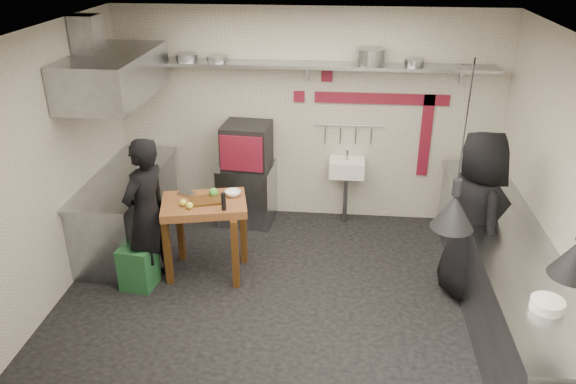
# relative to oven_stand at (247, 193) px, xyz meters

# --- Properties ---
(floor) EXTENTS (5.00, 5.00, 0.00)m
(floor) POSITION_rel_oven_stand_xyz_m (0.77, -1.81, -0.40)
(floor) COLOR black
(floor) RESTS_ON ground
(ceiling) EXTENTS (5.00, 5.00, 0.00)m
(ceiling) POSITION_rel_oven_stand_xyz_m (0.77, -1.81, 2.40)
(ceiling) COLOR beige
(ceiling) RESTS_ON floor
(wall_back) EXTENTS (5.00, 0.04, 2.80)m
(wall_back) POSITION_rel_oven_stand_xyz_m (0.77, 0.29, 1.00)
(wall_back) COLOR beige
(wall_back) RESTS_ON floor
(wall_front) EXTENTS (5.00, 0.04, 2.80)m
(wall_front) POSITION_rel_oven_stand_xyz_m (0.77, -3.91, 1.00)
(wall_front) COLOR beige
(wall_front) RESTS_ON floor
(wall_left) EXTENTS (0.04, 4.20, 2.80)m
(wall_left) POSITION_rel_oven_stand_xyz_m (-1.73, -1.81, 1.00)
(wall_left) COLOR beige
(wall_left) RESTS_ON floor
(wall_right) EXTENTS (0.04, 4.20, 2.80)m
(wall_right) POSITION_rel_oven_stand_xyz_m (3.27, -1.81, 1.00)
(wall_right) COLOR beige
(wall_right) RESTS_ON floor
(red_band_horiz) EXTENTS (1.70, 0.02, 0.14)m
(red_band_horiz) POSITION_rel_oven_stand_xyz_m (1.72, 0.27, 1.28)
(red_band_horiz) COLOR maroon
(red_band_horiz) RESTS_ON wall_back
(red_band_vert) EXTENTS (0.14, 0.02, 1.10)m
(red_band_vert) POSITION_rel_oven_stand_xyz_m (2.32, 0.27, 0.80)
(red_band_vert) COLOR maroon
(red_band_vert) RESTS_ON wall_back
(red_tile_a) EXTENTS (0.14, 0.02, 0.14)m
(red_tile_a) POSITION_rel_oven_stand_xyz_m (1.02, 0.27, 1.55)
(red_tile_a) COLOR maroon
(red_tile_a) RESTS_ON wall_back
(red_tile_b) EXTENTS (0.14, 0.02, 0.14)m
(red_tile_b) POSITION_rel_oven_stand_xyz_m (0.67, 0.27, 1.28)
(red_tile_b) COLOR maroon
(red_tile_b) RESTS_ON wall_back
(back_shelf) EXTENTS (4.60, 0.34, 0.04)m
(back_shelf) POSITION_rel_oven_stand_xyz_m (0.77, 0.11, 1.72)
(back_shelf) COLOR gray
(back_shelf) RESTS_ON wall_back
(shelf_bracket_left) EXTENTS (0.04, 0.06, 0.24)m
(shelf_bracket_left) POSITION_rel_oven_stand_xyz_m (-1.13, 0.26, 1.62)
(shelf_bracket_left) COLOR gray
(shelf_bracket_left) RESTS_ON wall_back
(shelf_bracket_mid) EXTENTS (0.04, 0.06, 0.24)m
(shelf_bracket_mid) POSITION_rel_oven_stand_xyz_m (0.77, 0.26, 1.62)
(shelf_bracket_mid) COLOR gray
(shelf_bracket_mid) RESTS_ON wall_back
(shelf_bracket_right) EXTENTS (0.04, 0.06, 0.24)m
(shelf_bracket_right) POSITION_rel_oven_stand_xyz_m (2.67, 0.26, 1.62)
(shelf_bracket_right) COLOR gray
(shelf_bracket_right) RESTS_ON wall_back
(pan_far_left) EXTENTS (0.29, 0.29, 0.09)m
(pan_far_left) POSITION_rel_oven_stand_xyz_m (-0.72, 0.11, 1.79)
(pan_far_left) COLOR gray
(pan_far_left) RESTS_ON back_shelf
(pan_mid_left) EXTENTS (0.31, 0.31, 0.07)m
(pan_mid_left) POSITION_rel_oven_stand_xyz_m (-0.34, 0.11, 1.78)
(pan_mid_left) COLOR gray
(pan_mid_left) RESTS_ON back_shelf
(stock_pot) EXTENTS (0.35, 0.35, 0.20)m
(stock_pot) POSITION_rel_oven_stand_xyz_m (1.55, 0.11, 1.84)
(stock_pot) COLOR gray
(stock_pot) RESTS_ON back_shelf
(pan_right) EXTENTS (0.24, 0.24, 0.08)m
(pan_right) POSITION_rel_oven_stand_xyz_m (2.07, 0.11, 1.78)
(pan_right) COLOR gray
(pan_right) RESTS_ON back_shelf
(oven_stand) EXTENTS (0.74, 0.68, 0.80)m
(oven_stand) POSITION_rel_oven_stand_xyz_m (0.00, 0.00, 0.00)
(oven_stand) COLOR gray
(oven_stand) RESTS_ON floor
(combi_oven) EXTENTS (0.63, 0.59, 0.58)m
(combi_oven) POSITION_rel_oven_stand_xyz_m (0.02, -0.02, 0.69)
(combi_oven) COLOR black
(combi_oven) RESTS_ON oven_stand
(oven_door) EXTENTS (0.55, 0.08, 0.46)m
(oven_door) POSITION_rel_oven_stand_xyz_m (-0.00, -0.31, 0.69)
(oven_door) COLOR maroon
(oven_door) RESTS_ON combi_oven
(oven_glass) EXTENTS (0.36, 0.04, 0.34)m
(oven_glass) POSITION_rel_oven_stand_xyz_m (-0.02, -0.29, 0.69)
(oven_glass) COLOR black
(oven_glass) RESTS_ON oven_door
(hand_sink) EXTENTS (0.46, 0.34, 0.22)m
(hand_sink) POSITION_rel_oven_stand_xyz_m (1.32, 0.11, 0.38)
(hand_sink) COLOR white
(hand_sink) RESTS_ON wall_back
(sink_tap) EXTENTS (0.03, 0.03, 0.14)m
(sink_tap) POSITION_rel_oven_stand_xyz_m (1.32, 0.11, 0.56)
(sink_tap) COLOR gray
(sink_tap) RESTS_ON hand_sink
(sink_drain) EXTENTS (0.06, 0.06, 0.66)m
(sink_drain) POSITION_rel_oven_stand_xyz_m (1.32, 0.07, -0.06)
(sink_drain) COLOR gray
(sink_drain) RESTS_ON floor
(utensil_rail) EXTENTS (0.90, 0.02, 0.02)m
(utensil_rail) POSITION_rel_oven_stand_xyz_m (1.32, 0.25, 0.92)
(utensil_rail) COLOR gray
(utensil_rail) RESTS_ON wall_back
(counter_right) EXTENTS (0.70, 3.80, 0.90)m
(counter_right) POSITION_rel_oven_stand_xyz_m (2.92, -1.81, 0.05)
(counter_right) COLOR gray
(counter_right) RESTS_ON floor
(counter_right_top) EXTENTS (0.76, 3.90, 0.03)m
(counter_right_top) POSITION_rel_oven_stand_xyz_m (2.92, -1.81, 0.52)
(counter_right_top) COLOR gray
(counter_right_top) RESTS_ON counter_right
(plate_stack) EXTENTS (0.27, 0.27, 0.09)m
(plate_stack) POSITION_rel_oven_stand_xyz_m (2.89, -2.99, 0.57)
(plate_stack) COLOR white
(plate_stack) RESTS_ON counter_right_top
(small_bowl_right) EXTENTS (0.23, 0.23, 0.05)m
(small_bowl_right) POSITION_rel_oven_stand_xyz_m (2.87, -3.00, 0.56)
(small_bowl_right) COLOR white
(small_bowl_right) RESTS_ON counter_right_top
(counter_left) EXTENTS (0.70, 1.90, 0.90)m
(counter_left) POSITION_rel_oven_stand_xyz_m (-1.38, -0.76, 0.05)
(counter_left) COLOR gray
(counter_left) RESTS_ON floor
(counter_left_top) EXTENTS (0.76, 2.00, 0.03)m
(counter_left_top) POSITION_rel_oven_stand_xyz_m (-1.38, -0.76, 0.52)
(counter_left_top) COLOR gray
(counter_left_top) RESTS_ON counter_left
(extractor_hood) EXTENTS (0.78, 1.60, 0.50)m
(extractor_hood) POSITION_rel_oven_stand_xyz_m (-1.33, -0.76, 1.75)
(extractor_hood) COLOR gray
(extractor_hood) RESTS_ON ceiling
(hood_duct) EXTENTS (0.28, 0.28, 0.50)m
(hood_duct) POSITION_rel_oven_stand_xyz_m (-1.58, -0.76, 2.15)
(hood_duct) COLOR gray
(hood_duct) RESTS_ON ceiling
(green_bin) EXTENTS (0.39, 0.39, 0.50)m
(green_bin) POSITION_rel_oven_stand_xyz_m (-0.94, -1.68, -0.15)
(green_bin) COLOR #1F532D
(green_bin) RESTS_ON floor
(prep_table) EXTENTS (1.04, 0.83, 0.92)m
(prep_table) POSITION_rel_oven_stand_xyz_m (-0.24, -1.34, 0.06)
(prep_table) COLOR brown
(prep_table) RESTS_ON floor
(cutting_board) EXTENTS (0.41, 0.34, 0.02)m
(cutting_board) POSITION_rel_oven_stand_xyz_m (-0.20, -1.34, 0.53)
(cutting_board) COLOR #4F2F12
(cutting_board) RESTS_ON prep_table
(pepper_mill) EXTENTS (0.06, 0.06, 0.20)m
(pepper_mill) POSITION_rel_oven_stand_xyz_m (0.02, -1.53, 0.62)
(pepper_mill) COLOR black
(pepper_mill) RESTS_ON prep_table
(lemon_a) EXTENTS (0.08, 0.08, 0.07)m
(lemon_a) POSITION_rel_oven_stand_xyz_m (-0.44, -1.48, 0.56)
(lemon_a) COLOR #E7EF42
(lemon_a) RESTS_ON prep_table
(lemon_b) EXTENTS (0.09, 0.09, 0.07)m
(lemon_b) POSITION_rel_oven_stand_xyz_m (-0.35, -1.54, 0.56)
(lemon_b) COLOR #E7EF42
(lemon_b) RESTS_ON prep_table
(veg_ball) EXTENTS (0.11, 0.11, 0.11)m
(veg_ball) POSITION_rel_oven_stand_xyz_m (-0.16, -1.21, 0.57)
(veg_ball) COLOR #4E9A33
(veg_ball) RESTS_ON prep_table
(steel_tray) EXTENTS (0.20, 0.17, 0.03)m
(steel_tray) POSITION_rel_oven_stand_xyz_m (-0.48, -1.19, 0.54)
(steel_tray) COLOR gray
(steel_tray) RESTS_ON prep_table
(bowl) EXTENTS (0.23, 0.23, 0.06)m
(bowl) POSITION_rel_oven_stand_xyz_m (0.05, -1.17, 0.55)
(bowl) COLOR white
(bowl) RESTS_ON prep_table
(heat_lamp_near) EXTENTS (0.44, 0.44, 1.38)m
(heat_lamp_near) POSITION_rel_oven_stand_xyz_m (2.16, -2.62, 1.71)
(heat_lamp_near) COLOR black
(heat_lamp_near) RESTS_ON ceiling
(chef_left) EXTENTS (0.62, 0.73, 1.71)m
(chef_left) POSITION_rel_oven_stand_xyz_m (-0.82, -1.57, 0.45)
(chef_left) COLOR black
(chef_left) RESTS_ON floor
(chef_right) EXTENTS (0.79, 1.02, 1.86)m
(chef_right) POSITION_rel_oven_stand_xyz_m (2.65, -1.44, 0.53)
(chef_right) COLOR black
(chef_right) RESTS_ON floor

